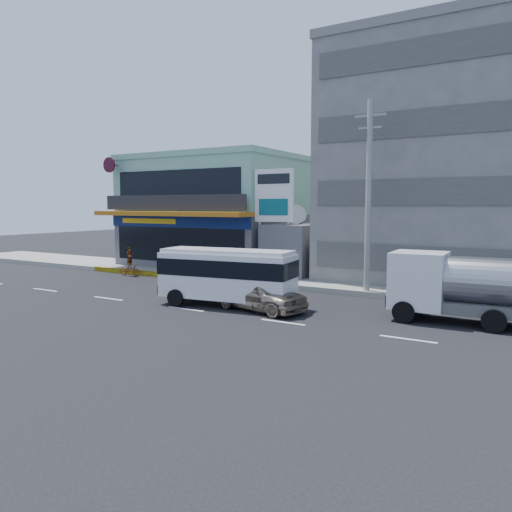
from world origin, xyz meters
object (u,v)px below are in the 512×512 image
at_px(shop_building, 218,215).
at_px(utility_pole_near, 369,197).
at_px(sedan, 259,293).
at_px(motorcycle_rider, 130,266).
at_px(minibus, 227,273).
at_px(tanker_truck, 476,287).
at_px(billboard, 274,202).
at_px(concrete_building, 476,167).
at_px(satellite_dish, 294,223).

height_order(shop_building, utility_pole_near, utility_pole_near).
relative_size(sedan, motorcycle_rider, 2.40).
bearing_deg(minibus, utility_pole_near, 51.20).
relative_size(utility_pole_near, tanker_truck, 1.40).
xyz_separation_m(billboard, sedan, (3.50, -7.70, -4.13)).
bearing_deg(minibus, shop_building, 126.64).
bearing_deg(tanker_truck, billboard, 155.05).
bearing_deg(billboard, minibus, -77.15).
bearing_deg(concrete_building, tanker_truck, -81.59).
height_order(satellite_dish, billboard, billboard).
bearing_deg(shop_building, utility_pole_near, -25.06).
xyz_separation_m(shop_building, utility_pole_near, (14.00, -6.55, 1.15)).
xyz_separation_m(shop_building, concrete_building, (18.00, 1.05, 3.00)).
bearing_deg(satellite_dish, tanker_truck, -32.58).
height_order(minibus, tanker_truck, tanker_truck).
bearing_deg(concrete_building, billboard, -151.08).
xyz_separation_m(satellite_dish, motorcycle_rider, (-10.03, -4.46, -2.93)).
relative_size(utility_pole_near, sedan, 2.15).
distance_m(billboard, minibus, 8.57).
bearing_deg(satellite_dish, concrete_building, 21.80).
distance_m(shop_building, concrete_building, 18.28).
xyz_separation_m(billboard, minibus, (1.76, -7.70, -3.33)).
relative_size(concrete_building, billboard, 2.32).
height_order(satellite_dish, utility_pole_near, utility_pole_near).
xyz_separation_m(utility_pole_near, motorcycle_rider, (-16.03, -0.86, -4.51)).
bearing_deg(shop_building, minibus, -53.36).
height_order(utility_pole_near, sedan, utility_pole_near).
distance_m(concrete_building, minibus, 16.97).
distance_m(shop_building, billboard, 8.92).
xyz_separation_m(satellite_dish, utility_pole_near, (6.00, -3.60, 1.57)).
xyz_separation_m(satellite_dish, billboard, (-0.50, -1.80, 1.35)).
distance_m(concrete_building, satellite_dish, 11.30).
distance_m(satellite_dish, billboard, 2.31).
height_order(billboard, sedan, billboard).
distance_m(concrete_building, sedan, 16.42).
distance_m(concrete_building, utility_pole_near, 8.79).
height_order(tanker_truck, motorcycle_rider, tanker_truck).
height_order(concrete_building, minibus, concrete_building).
bearing_deg(satellite_dish, minibus, -82.47).
height_order(minibus, motorcycle_rider, minibus).
xyz_separation_m(minibus, tanker_truck, (10.44, 2.03, -0.09)).
xyz_separation_m(concrete_building, motorcycle_rider, (-20.03, -8.46, -6.36)).
bearing_deg(concrete_building, utility_pole_near, -117.76).
bearing_deg(shop_building, satellite_dish, -20.21).
height_order(concrete_building, billboard, concrete_building).
relative_size(billboard, minibus, 1.05).
bearing_deg(utility_pole_near, sedan, -116.95).
height_order(concrete_building, utility_pole_near, concrete_building).
xyz_separation_m(shop_building, sedan, (11.00, -12.45, -3.20)).
xyz_separation_m(concrete_building, satellite_dish, (-10.00, -4.00, -3.42)).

